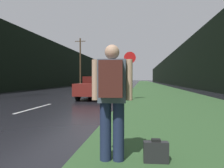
# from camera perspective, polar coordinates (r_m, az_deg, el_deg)

# --- Properties ---
(grass_verge) EXTENTS (6.00, 240.00, 0.02)m
(grass_verge) POSITION_cam_1_polar(r_m,az_deg,el_deg) (41.29, 10.90, -0.43)
(grass_verge) COLOR #33562D
(grass_verge) RESTS_ON ground_plane
(lane_stripe_b) EXTENTS (0.12, 3.00, 0.01)m
(lane_stripe_b) POSITION_cam_1_polar(r_m,az_deg,el_deg) (9.37, -21.15, -6.44)
(lane_stripe_b) COLOR silver
(lane_stripe_b) RESTS_ON ground_plane
(lane_stripe_c) EXTENTS (0.12, 3.00, 0.01)m
(lane_stripe_c) POSITION_cam_1_polar(r_m,az_deg,el_deg) (15.81, -8.57, -3.23)
(lane_stripe_c) COLOR silver
(lane_stripe_c) RESTS_ON ground_plane
(lane_stripe_d) EXTENTS (0.12, 3.00, 0.01)m
(lane_stripe_d) POSITION_cam_1_polar(r_m,az_deg,el_deg) (22.58, -3.42, -1.85)
(lane_stripe_d) COLOR silver
(lane_stripe_d) RESTS_ON ground_plane
(treeline_far_side) EXTENTS (2.00, 140.00, 6.98)m
(treeline_far_side) POSITION_cam_1_polar(r_m,az_deg,el_deg) (53.17, -7.07, 3.72)
(treeline_far_side) COLOR black
(treeline_far_side) RESTS_ON ground_plane
(treeline_near_side) EXTENTS (2.00, 140.00, 7.28)m
(treeline_near_side) POSITION_cam_1_polar(r_m,az_deg,el_deg) (51.89, 17.06, 3.90)
(treeline_near_side) COLOR black
(treeline_near_side) RESTS_ON ground_plane
(utility_pole_far) EXTENTS (1.80, 0.24, 8.11)m
(utility_pole_far) POSITION_cam_1_polar(r_m,az_deg,el_deg) (33.90, -9.05, 6.27)
(utility_pole_far) COLOR #4C3823
(utility_pole_far) RESTS_ON ground_plane
(stop_sign) EXTENTS (0.71, 0.07, 2.90)m
(stop_sign) POSITION_cam_1_polar(r_m,az_deg,el_deg) (11.95, 5.11, 3.92)
(stop_sign) COLOR slate
(stop_sign) RESTS_ON ground_plane
(hitchhiker_with_backpack) EXTENTS (0.62, 0.44, 1.78)m
(hitchhiker_with_backpack) POSITION_cam_1_polar(r_m,az_deg,el_deg) (2.99, -0.04, -3.15)
(hitchhiker_with_backpack) COLOR #1E2847
(hitchhiker_with_backpack) RESTS_ON ground_plane
(suitcase) EXTENTS (0.37, 0.14, 0.37)m
(suitcase) POSITION_cam_1_polar(r_m,az_deg,el_deg) (3.19, 12.43, -18.54)
(suitcase) COLOR #232326
(suitcase) RESTS_ON ground_plane
(car_passing_near) EXTENTS (2.01, 4.73, 1.44)m
(car_passing_near) POSITION_cam_1_polar(r_m,az_deg,el_deg) (13.31, -4.02, -0.88)
(car_passing_near) COLOR maroon
(car_passing_near) RESTS_ON ground_plane
(car_passing_far) EXTENTS (2.01, 4.22, 1.39)m
(car_passing_far) POSITION_cam_1_polar(r_m,az_deg,el_deg) (27.76, 2.41, 0.22)
(car_passing_far) COLOR #2D3856
(car_passing_far) RESTS_ON ground_plane
(delivery_truck) EXTENTS (2.38, 6.62, 3.36)m
(delivery_truck) POSITION_cam_1_polar(r_m,az_deg,el_deg) (87.68, 4.14, 1.65)
(delivery_truck) COLOR #6E684F
(delivery_truck) RESTS_ON ground_plane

